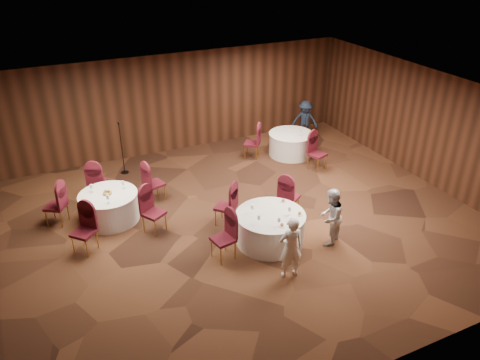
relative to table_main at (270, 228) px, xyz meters
name	(u,v)px	position (x,y,z in m)	size (l,w,h in m)	color
ground	(236,223)	(-0.41, 1.02, -0.38)	(12.00, 12.00, 0.00)	black
room_shell	(236,153)	(-0.41, 1.02, 1.59)	(12.00, 12.00, 12.00)	silver
table_main	(270,228)	(0.00, 0.00, 0.00)	(1.63, 1.63, 0.74)	white
table_left	(109,207)	(-3.22, 2.54, 0.00)	(1.46, 1.46, 0.74)	white
table_right	(291,144)	(2.92, 4.02, 0.00)	(1.44, 1.44, 0.74)	white
chairs_main	(247,213)	(-0.29, 0.63, 0.12)	(2.93, 1.92, 1.00)	#460E1C
chairs_left	(110,202)	(-3.20, 2.55, 0.12)	(3.22, 3.03, 1.00)	#460E1C
chairs_right	(284,148)	(2.40, 3.56, 0.12)	(2.13, 2.29, 1.00)	#460E1C
tabletop_main	(279,213)	(0.13, -0.16, 0.46)	(1.13, 1.06, 0.22)	silver
tabletop_left	(107,191)	(-3.22, 2.54, 0.45)	(0.83, 0.78, 0.22)	silver
tabletop_right	(301,131)	(3.08, 3.73, 0.52)	(0.08, 0.08, 0.22)	silver
mic_stand	(123,159)	(-2.32, 5.01, 0.09)	(0.24, 0.24, 1.61)	black
woman_a	(291,248)	(-0.22, -1.27, 0.34)	(0.52, 0.34, 1.44)	white
woman_b	(331,217)	(1.22, -0.63, 0.33)	(0.69, 0.54, 1.41)	silver
man_c	(305,120)	(4.01, 4.94, 0.32)	(0.90, 0.52, 1.39)	black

